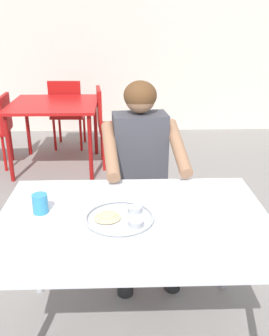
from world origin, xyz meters
name	(u,v)px	position (x,y,z in m)	size (l,w,h in m)	color
ground_plane	(128,333)	(0.00, 0.00, -0.03)	(12.00, 12.00, 0.05)	gray
back_wall	(123,9)	(0.00, 3.94, 1.70)	(12.00, 0.12, 3.40)	silver
table_foreground	(134,230)	(0.03, -0.05, 0.67)	(1.28, 0.89, 0.74)	silver
thali_tray	(120,217)	(-0.03, -0.06, 0.75)	(0.32, 0.32, 0.03)	#B7BABF
drinking_cup	(40,203)	(-0.41, 0.02, 0.79)	(0.07, 0.07, 0.09)	#338CBF
chair_foreground	(137,183)	(0.08, 0.85, 0.50)	(0.46, 0.48, 0.88)	red
diner_foreground	(142,164)	(0.10, 0.62, 0.74)	(0.53, 0.58, 1.25)	black
table_background_red	(54,110)	(-0.77, 2.46, 0.66)	(0.95, 0.94, 0.74)	#B71414
chair_red_right	(110,122)	(-0.16, 2.49, 0.51)	(0.47, 0.46, 0.89)	#B11513
chair_red_far	(67,110)	(-0.72, 3.08, 0.51)	(0.43, 0.44, 0.89)	#AB1513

